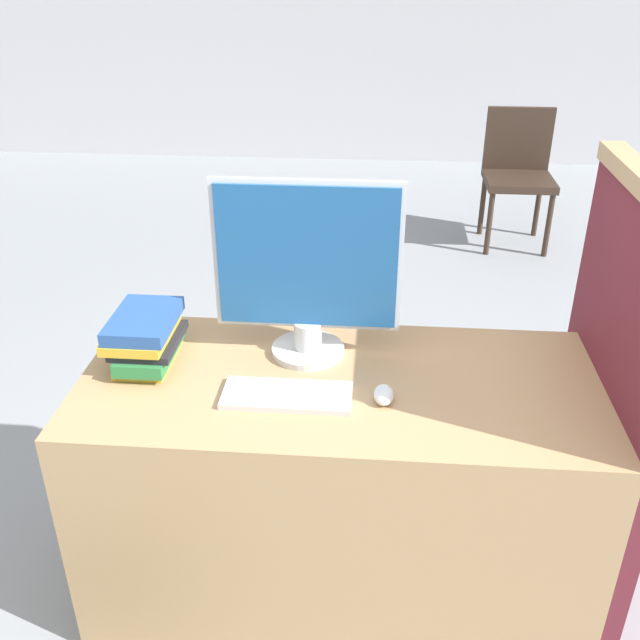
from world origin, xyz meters
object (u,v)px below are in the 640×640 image
at_px(keyboard, 287,395).
at_px(mouse, 384,395).
at_px(monitor, 307,271).
at_px(book_stack, 146,338).
at_px(far_chair, 518,169).

height_order(keyboard, mouse, mouse).
bearing_deg(monitor, book_stack, -169.50).
bearing_deg(monitor, far_chair, 69.17).
distance_m(monitor, book_stack, 0.51).
height_order(monitor, book_stack, monitor).
bearing_deg(mouse, monitor, 133.93).
relative_size(monitor, far_chair, 0.60).
height_order(book_stack, far_chair, book_stack).
distance_m(keyboard, book_stack, 0.46).
bearing_deg(book_stack, monitor, 10.50).
relative_size(keyboard, mouse, 3.97).
distance_m(mouse, far_chair, 3.30).
bearing_deg(far_chair, mouse, -112.39).
relative_size(keyboard, book_stack, 1.28).
bearing_deg(book_stack, mouse, -12.31).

